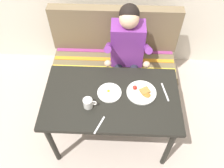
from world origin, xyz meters
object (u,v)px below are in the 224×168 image
object	(u,v)px
table	(111,102)
fork	(99,125)
coffee_mug	(88,103)
plate_breakfast	(142,92)
couch	(114,65)
knife	(165,92)
person	(127,50)
plate_eggs	(109,93)

from	to	relation	value
table	fork	xyz separation A→B (m)	(-0.08, -0.28, 0.08)
coffee_mug	fork	xyz separation A→B (m)	(0.11, -0.18, -0.04)
plate_breakfast	coffee_mug	bearing A→B (deg)	-161.00
couch	knife	xyz separation A→B (m)	(0.48, -0.70, 0.40)
person	coffee_mug	distance (m)	0.77
person	knife	distance (m)	0.62
table	couch	size ratio (longest dim) A/B	0.83
plate_eggs	fork	size ratio (longest dim) A/B	1.26
person	plate_breakfast	world-z (taller)	person
knife	fork	bearing A→B (deg)	-159.68
plate_eggs	knife	size ratio (longest dim) A/B	1.07
couch	coffee_mug	bearing A→B (deg)	-102.22
fork	table	bearing A→B (deg)	97.92
couch	plate_breakfast	size ratio (longest dim) A/B	5.48
coffee_mug	knife	size ratio (longest dim) A/B	0.59
plate_eggs	table	bearing A→B (deg)	-63.70
fork	person	bearing A→B (deg)	99.94
plate_breakfast	coffee_mug	xyz separation A→B (m)	(-0.45, -0.16, 0.04)
plate_eggs	knife	bearing A→B (deg)	3.64
person	knife	xyz separation A→B (m)	(0.34, -0.52, -0.01)
plate_breakfast	knife	size ratio (longest dim) A/B	1.31
couch	plate_eggs	distance (m)	0.83
plate_eggs	fork	distance (m)	0.33
person	fork	distance (m)	0.90
fork	couch	bearing A→B (deg)	109.65
person	fork	bearing A→B (deg)	-104.24
coffee_mug	knife	world-z (taller)	coffee_mug
plate_eggs	coffee_mug	world-z (taller)	coffee_mug
plate_breakfast	couch	bearing A→B (deg)	110.46
table	plate_breakfast	world-z (taller)	plate_breakfast
person	plate_breakfast	size ratio (longest dim) A/B	4.61
couch	person	bearing A→B (deg)	-51.54
fork	coffee_mug	bearing A→B (deg)	144.78
plate_breakfast	plate_eggs	size ratio (longest dim) A/B	1.23
fork	knife	xyz separation A→B (m)	(0.56, 0.35, 0.00)
knife	plate_eggs	bearing A→B (deg)	171.66
table	plate_eggs	xyz separation A→B (m)	(-0.02, 0.04, 0.09)
person	plate_eggs	distance (m)	0.57
person	couch	bearing A→B (deg)	128.46
plate_breakfast	plate_eggs	bearing A→B (deg)	-177.35
plate_breakfast	knife	xyz separation A→B (m)	(0.21, 0.02, -0.01)
couch	coffee_mug	world-z (taller)	couch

